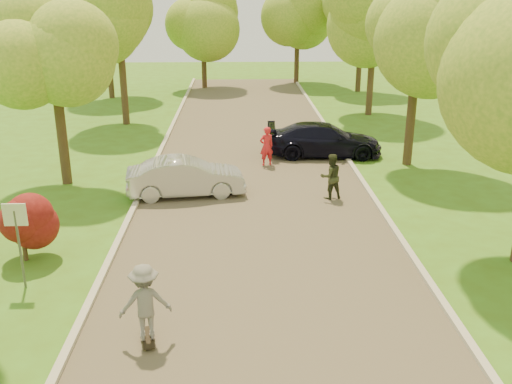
{
  "coord_description": "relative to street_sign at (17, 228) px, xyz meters",
  "views": [
    {
      "loc": [
        -0.61,
        -8.45,
        6.81
      ],
      "look_at": [
        -0.09,
        7.08,
        1.3
      ],
      "focal_mm": 40.0,
      "sensor_mm": 36.0,
      "label": 1
    }
  ],
  "objects": [
    {
      "name": "road",
      "position": [
        5.8,
        4.0,
        -1.56
      ],
      "size": [
        8.0,
        60.0,
        0.01
      ],
      "primitive_type": "cube",
      "color": "#4C4438",
      "rests_on": "ground"
    },
    {
      "name": "curb_left",
      "position": [
        1.75,
        4.0,
        -1.5
      ],
      "size": [
        0.18,
        60.0,
        0.12
      ],
      "primitive_type": "cube",
      "color": "#B2AD9E",
      "rests_on": "ground"
    },
    {
      "name": "curb_right",
      "position": [
        9.85,
        4.0,
        -1.5
      ],
      "size": [
        0.18,
        60.0,
        0.12
      ],
      "primitive_type": "cube",
      "color": "#B2AD9E",
      "rests_on": "ground"
    },
    {
      "name": "street_sign",
      "position": [
        0.0,
        0.0,
        0.0
      ],
      "size": [
        0.55,
        0.06,
        2.17
      ],
      "color": "#59595E",
      "rests_on": "ground"
    },
    {
      "name": "red_shrub",
      "position": [
        -0.5,
        1.5,
        -0.47
      ],
      "size": [
        1.7,
        1.7,
        1.95
      ],
      "color": "#382619",
      "rests_on": "ground"
    },
    {
      "name": "tree_l_midb",
      "position": [
        -1.01,
        8.0,
        3.02
      ],
      "size": [
        4.3,
        4.2,
        6.62
      ],
      "color": "#382619",
      "rests_on": "ground"
    },
    {
      "name": "tree_l_far",
      "position": [
        -0.59,
        18.0,
        3.9
      ],
      "size": [
        4.92,
        4.8,
        7.79
      ],
      "color": "#382619",
      "rests_on": "ground"
    },
    {
      "name": "tree_r_midb",
      "position": [
        12.4,
        10.0,
        3.32
      ],
      "size": [
        4.51,
        4.4,
        7.01
      ],
      "color": "#382619",
      "rests_on": "ground"
    },
    {
      "name": "tree_r_far",
      "position": [
        13.03,
        20.0,
        4.27
      ],
      "size": [
        5.33,
        5.2,
        8.34
      ],
      "color": "#382619",
      "rests_on": "ground"
    },
    {
      "name": "tree_bg_a",
      "position": [
        -2.98,
        26.0,
        3.75
      ],
      "size": [
        5.12,
        5.0,
        7.72
      ],
      "color": "#382619",
      "rests_on": "ground"
    },
    {
      "name": "tree_bg_b",
      "position": [
        14.02,
        28.0,
        3.97
      ],
      "size": [
        5.12,
        5.0,
        7.95
      ],
      "color": "#382619",
      "rests_on": "ground"
    },
    {
      "name": "tree_bg_c",
      "position": [
        3.01,
        30.0,
        3.46
      ],
      "size": [
        4.92,
        4.8,
        7.33
      ],
      "color": "#382619",
      "rests_on": "ground"
    },
    {
      "name": "tree_bg_d",
      "position": [
        10.02,
        32.0,
        3.75
      ],
      "size": [
        5.12,
        5.0,
        7.72
      ],
      "color": "#382619",
      "rests_on": "ground"
    },
    {
      "name": "silver_sedan",
      "position": [
        3.37,
        6.49,
        -0.89
      ],
      "size": [
        4.23,
        1.95,
        1.34
      ],
      "primitive_type": "imported",
      "rotation": [
        0.0,
        0.0,
        1.71
      ],
      "color": "#AEAFB3",
      "rests_on": "ground"
    },
    {
      "name": "dark_sedan",
      "position": [
        8.93,
        11.39,
        -0.85
      ],
      "size": [
        5.01,
        2.23,
        1.43
      ],
      "primitive_type": "imported",
      "rotation": [
        0.0,
        0.0,
        1.52
      ],
      "color": "black",
      "rests_on": "ground"
    },
    {
      "name": "longboard",
      "position": [
        3.3,
        -2.38,
        -1.47
      ],
      "size": [
        0.41,
        0.87,
        0.1
      ],
      "rotation": [
        0.0,
        0.0,
        3.37
      ],
      "color": "black",
      "rests_on": "ground"
    },
    {
      "name": "skateboarder",
      "position": [
        3.3,
        -2.38,
        -0.64
      ],
      "size": [
        1.16,
        0.82,
        1.63
      ],
      "primitive_type": "imported",
      "rotation": [
        0.0,
        0.0,
        3.37
      ],
      "color": "slate",
      "rests_on": "longboard"
    },
    {
      "name": "person_striped",
      "position": [
        6.37,
        10.02,
        -0.75
      ],
      "size": [
        0.69,
        0.57,
        1.62
      ],
      "primitive_type": "imported",
      "rotation": [
        0.0,
        0.0,
        3.49
      ],
      "color": "red",
      "rests_on": "ground"
    },
    {
      "name": "person_olive",
      "position": [
        8.37,
        6.0,
        -0.77
      ],
      "size": [
        0.92,
        0.8,
        1.6
      ],
      "primitive_type": "imported",
      "rotation": [
        0.0,
        0.0,
        3.43
      ],
      "color": "#2D331E",
      "rests_on": "ground"
    }
  ]
}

